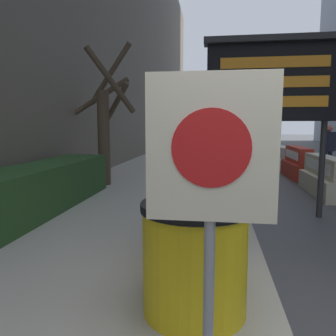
{
  "coord_description": "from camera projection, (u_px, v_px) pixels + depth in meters",
  "views": [
    {
      "loc": [
        -0.57,
        -1.69,
        1.57
      ],
      "look_at": [
        -2.06,
        8.78,
        0.2
      ],
      "focal_mm": 35.0,
      "sensor_mm": 36.0,
      "label": 1
    }
  ],
  "objects": [
    {
      "name": "traffic_cone_far",
      "position": [
        284.0,
        154.0,
        15.08
      ],
      "size": [
        0.33,
        0.33,
        0.59
      ],
      "color": "black",
      "rests_on": "ground_plane"
    },
    {
      "name": "warning_sign",
      "position": [
        211.0,
        172.0,
        1.68
      ],
      "size": [
        0.67,
        0.08,
        1.72
      ],
      "color": "gray",
      "rests_on": "sidewalk_left"
    },
    {
      "name": "hedge_strip",
      "position": [
        42.0,
        187.0,
        5.65
      ],
      "size": [
        0.9,
        4.09,
        0.78
      ],
      "color": "#284C23",
      "rests_on": "sidewalk_left"
    },
    {
      "name": "jersey_barrier_orange_near",
      "position": [
        271.0,
        151.0,
        14.81
      ],
      "size": [
        0.5,
        2.18,
        0.93
      ],
      "color": "orange",
      "rests_on": "ground_plane"
    },
    {
      "name": "pedestrian_worker",
      "position": [
        328.0,
        146.0,
        10.28
      ],
      "size": [
        0.48,
        0.45,
        1.59
      ],
      "rotation": [
        0.0,
        0.0,
        0.62
      ],
      "color": "#23283D",
      "rests_on": "ground_plane"
    },
    {
      "name": "barrel_drum_foreground",
      "position": [
        195.0,
        257.0,
        2.54
      ],
      "size": [
        0.84,
        0.84,
        0.87
      ],
      "color": "yellow",
      "rests_on": "sidewalk_left"
    },
    {
      "name": "traffic_cone_near",
      "position": [
        279.0,
        153.0,
        14.49
      ],
      "size": [
        0.43,
        0.43,
        0.77
      ],
      "color": "black",
      "rests_on": "ground_plane"
    },
    {
      "name": "barrel_drum_middle",
      "position": [
        194.0,
        223.0,
        3.44
      ],
      "size": [
        0.84,
        0.84,
        0.87
      ],
      "color": "yellow",
      "rests_on": "sidewalk_left"
    },
    {
      "name": "jersey_barrier_white",
      "position": [
        282.0,
        158.0,
        12.29
      ],
      "size": [
        0.58,
        1.88,
        0.8
      ],
      "color": "silver",
      "rests_on": "ground_plane"
    },
    {
      "name": "jersey_barrier_red_striped",
      "position": [
        298.0,
        164.0,
        9.94
      ],
      "size": [
        0.61,
        1.91,
        0.93
      ],
      "color": "red",
      "rests_on": "ground_plane"
    },
    {
      "name": "message_board",
      "position": [
        272.0,
        83.0,
        5.49
      ],
      "size": [
        2.3,
        0.36,
        3.02
      ],
      "color": "#28282B",
      "rests_on": "ground_plane"
    },
    {
      "name": "traffic_light_near_curb",
      "position": [
        240.0,
        98.0,
        18.18
      ],
      "size": [
        0.28,
        0.45,
        4.3
      ],
      "color": "#2D2D30",
      "rests_on": "ground_plane"
    },
    {
      "name": "bare_tree",
      "position": [
        106.0,
        118.0,
        8.03
      ],
      "size": [
        1.78,
        1.9,
        3.52
      ],
      "color": "#4C3D2D",
      "rests_on": "sidewalk_left"
    },
    {
      "name": "jersey_barrier_cream",
      "position": [
        325.0,
        178.0,
        7.47
      ],
      "size": [
        0.64,
        2.15,
        0.88
      ],
      "color": "beige",
      "rests_on": "ground_plane"
    }
  ]
}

